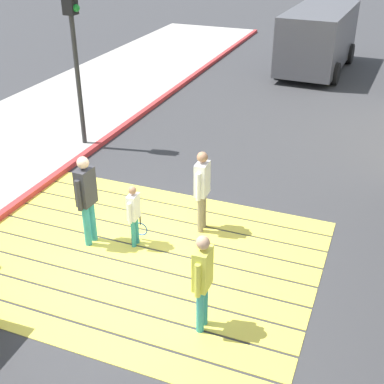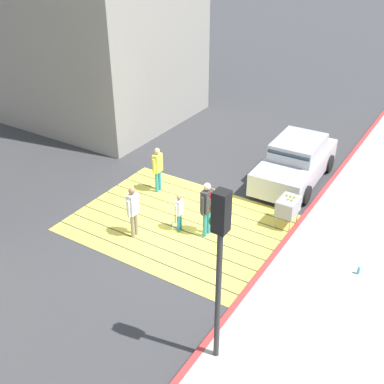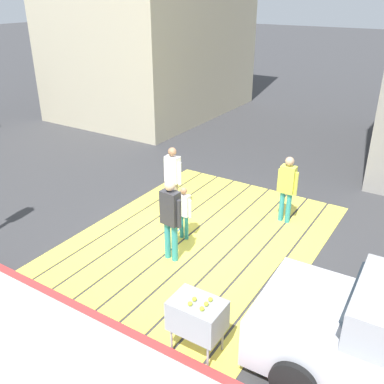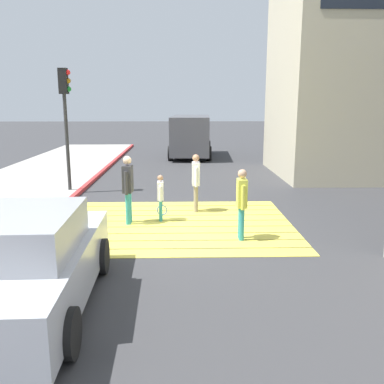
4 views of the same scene
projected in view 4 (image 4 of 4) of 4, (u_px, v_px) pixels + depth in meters
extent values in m
plane|color=#38383A|center=(169.00, 224.00, 10.99)|extent=(120.00, 120.00, 0.00)
cube|color=#EAD64C|center=(166.00, 254.00, 8.84)|extent=(6.40, 0.50, 0.01)
cube|color=#EAD64C|center=(167.00, 245.00, 9.38)|extent=(6.40, 0.50, 0.01)
cube|color=#EAD64C|center=(168.00, 237.00, 9.92)|extent=(6.40, 0.50, 0.01)
cube|color=#EAD64C|center=(168.00, 230.00, 10.46)|extent=(6.40, 0.50, 0.01)
cube|color=#EAD64C|center=(169.00, 224.00, 10.99)|extent=(6.40, 0.50, 0.01)
cube|color=#EAD64C|center=(170.00, 218.00, 11.53)|extent=(6.40, 0.50, 0.01)
cube|color=#EAD64C|center=(170.00, 213.00, 12.07)|extent=(6.40, 0.50, 0.01)
cube|color=#EAD64C|center=(171.00, 208.00, 12.61)|extent=(6.40, 0.50, 0.01)
cube|color=#EAD64C|center=(171.00, 204.00, 13.14)|extent=(6.40, 0.50, 0.01)
cube|color=#BC3333|center=(44.00, 223.00, 10.90)|extent=(0.16, 40.00, 0.13)
cube|color=beige|center=(378.00, 31.00, 17.39)|extent=(8.00, 6.00, 12.01)
cube|color=silver|center=(28.00, 273.00, 6.38)|extent=(1.93, 4.35, 0.80)
cube|color=#A0A2A9|center=(21.00, 233.00, 6.09)|extent=(1.59, 2.11, 0.60)
cube|color=#1E2833|center=(40.00, 220.00, 7.00)|extent=(1.49, 0.38, 0.49)
cylinder|color=black|center=(101.00, 256.00, 7.78)|extent=(0.24, 0.67, 0.66)
cylinder|color=black|center=(4.00, 258.00, 7.69)|extent=(0.24, 0.67, 0.66)
cylinder|color=black|center=(68.00, 334.00, 5.18)|extent=(0.24, 0.67, 0.66)
cube|color=#4C4C51|center=(191.00, 134.00, 24.22)|extent=(2.35, 5.30, 2.10)
cube|color=#19232D|center=(189.00, 131.00, 21.64)|extent=(1.89, 0.15, 0.70)
cylinder|color=black|center=(171.00, 153.00, 22.85)|extent=(0.30, 0.81, 0.80)
cylinder|color=black|center=(209.00, 153.00, 22.80)|extent=(0.30, 0.81, 0.80)
cylinder|color=black|center=(174.00, 147.00, 26.00)|extent=(0.30, 0.81, 0.80)
cylinder|color=black|center=(208.00, 147.00, 25.95)|extent=(0.30, 0.81, 0.80)
cylinder|color=#2D2D2D|center=(67.00, 145.00, 14.42)|extent=(0.12, 0.12, 3.40)
cube|color=black|center=(63.00, 81.00, 13.97)|extent=(0.28, 0.28, 0.84)
sphere|color=#FF2323|center=(68.00, 72.00, 13.92)|extent=(0.18, 0.18, 0.18)
sphere|color=#956310|center=(68.00, 81.00, 13.98)|extent=(0.18, 0.18, 0.18)
sphere|color=#188429|center=(69.00, 89.00, 14.03)|extent=(0.18, 0.18, 0.18)
cube|color=#99999E|center=(33.00, 216.00, 9.12)|extent=(0.56, 0.80, 0.50)
cylinder|color=#99999E|center=(50.00, 233.00, 9.54)|extent=(0.04, 0.04, 0.45)
cylinder|color=#99999E|center=(30.00, 233.00, 9.53)|extent=(0.04, 0.04, 0.45)
cylinder|color=#99999E|center=(40.00, 242.00, 8.91)|extent=(0.04, 0.04, 0.45)
cylinder|color=#99999E|center=(19.00, 242.00, 8.90)|extent=(0.04, 0.04, 0.45)
sphere|color=#CCE033|center=(24.00, 205.00, 8.91)|extent=(0.07, 0.07, 0.07)
sphere|color=#CCE033|center=(30.00, 205.00, 8.92)|extent=(0.07, 0.07, 0.07)
sphere|color=#CCE033|center=(35.00, 205.00, 8.92)|extent=(0.07, 0.07, 0.07)
sphere|color=#CCE033|center=(27.00, 203.00, 9.11)|extent=(0.07, 0.07, 0.07)
sphere|color=#CCE033|center=(33.00, 203.00, 9.11)|extent=(0.07, 0.07, 0.07)
cylinder|color=gray|center=(196.00, 198.00, 12.25)|extent=(0.12, 0.12, 0.79)
cylinder|color=gray|center=(196.00, 199.00, 12.08)|extent=(0.12, 0.12, 0.79)
cube|color=white|center=(196.00, 174.00, 12.01)|extent=(0.22, 0.35, 0.66)
sphere|color=#9E7051|center=(196.00, 158.00, 11.92)|extent=(0.21, 0.21, 0.21)
cylinder|color=white|center=(196.00, 175.00, 12.23)|extent=(0.09, 0.09, 0.56)
cylinder|color=white|center=(196.00, 177.00, 11.83)|extent=(0.09, 0.09, 0.56)
cylinder|color=teal|center=(129.00, 207.00, 11.04)|extent=(0.13, 0.13, 0.85)
cylinder|color=teal|center=(128.00, 209.00, 10.86)|extent=(0.13, 0.13, 0.85)
cube|color=#333338|center=(128.00, 179.00, 10.79)|extent=(0.26, 0.39, 0.71)
sphere|color=beige|center=(127.00, 160.00, 10.69)|extent=(0.22, 0.22, 0.22)
cylinder|color=#333338|center=(129.00, 180.00, 11.01)|extent=(0.09, 0.09, 0.60)
cylinder|color=#333338|center=(126.00, 183.00, 10.59)|extent=(0.09, 0.09, 0.60)
cylinder|color=teal|center=(241.00, 222.00, 9.77)|extent=(0.12, 0.12, 0.78)
cylinder|color=teal|center=(242.00, 224.00, 9.60)|extent=(0.12, 0.12, 0.78)
cube|color=#D8D84C|center=(242.00, 193.00, 9.53)|extent=(0.21, 0.34, 0.65)
sphere|color=tan|center=(242.00, 174.00, 9.44)|extent=(0.20, 0.20, 0.20)
cylinder|color=#D8D84C|center=(241.00, 194.00, 9.74)|extent=(0.08, 0.08, 0.55)
cylinder|color=#D8D84C|center=(243.00, 198.00, 9.35)|extent=(0.08, 0.08, 0.55)
cylinder|color=teal|center=(161.00, 210.00, 11.29)|extent=(0.09, 0.09, 0.59)
cylinder|color=teal|center=(161.00, 211.00, 11.16)|extent=(0.09, 0.09, 0.59)
cube|color=white|center=(160.00, 191.00, 11.11)|extent=(0.16, 0.26, 0.49)
sphere|color=#9E7051|center=(160.00, 178.00, 11.04)|extent=(0.15, 0.15, 0.15)
cylinder|color=white|center=(161.00, 191.00, 11.27)|extent=(0.06, 0.06, 0.42)
cylinder|color=white|center=(160.00, 194.00, 10.96)|extent=(0.06, 0.06, 0.42)
cylinder|color=black|center=(162.00, 201.00, 11.36)|extent=(0.03, 0.03, 0.28)
torus|color=blue|center=(162.00, 210.00, 11.41)|extent=(0.28, 0.03, 0.28)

